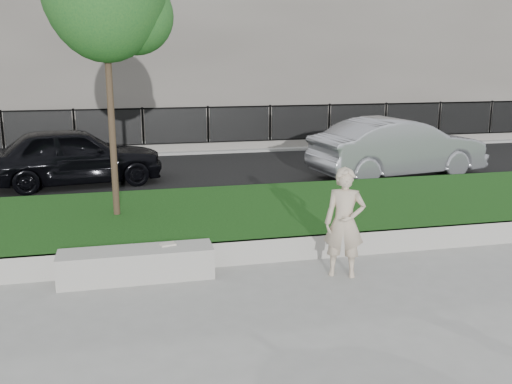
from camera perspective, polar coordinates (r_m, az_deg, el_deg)
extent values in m
plane|color=gray|center=(8.20, -3.55, -10.03)|extent=(90.00, 90.00, 0.00)
cube|color=black|center=(10.94, -6.18, -2.92)|extent=(34.00, 4.00, 0.40)
cube|color=#A6A49B|center=(9.09, -4.66, -6.31)|extent=(34.00, 0.08, 0.40)
cube|color=black|center=(16.30, -8.53, 1.79)|extent=(34.00, 7.00, 0.04)
cube|color=gray|center=(20.72, -9.56, 4.33)|extent=(34.00, 3.00, 0.12)
cube|color=slate|center=(19.70, -9.39, 4.41)|extent=(32.00, 0.30, 0.24)
cube|color=black|center=(19.61, -9.46, 6.22)|extent=(32.00, 0.04, 1.50)
cube|color=black|center=(19.54, -9.54, 8.26)|extent=(32.00, 0.05, 0.05)
cube|color=black|center=(19.68, -9.41, 4.78)|extent=(32.00, 0.05, 0.05)
cube|color=#5B5650|center=(27.51, -10.96, 16.79)|extent=(34.00, 10.00, 10.00)
cube|color=#A6A49B|center=(8.77, -11.84, -7.08)|extent=(2.28, 0.57, 0.47)
imported|color=#C7B399|center=(8.65, 8.84, -3.05)|extent=(0.72, 0.61, 1.67)
cube|color=beige|center=(8.80, -8.82, -5.17)|extent=(0.25, 0.21, 0.03)
cylinder|color=#38281C|center=(10.56, -14.48, 10.91)|extent=(0.12, 0.12, 4.95)
sphere|color=#1C5523|center=(10.78, -12.07, 16.87)|extent=(1.39, 1.39, 1.39)
imported|color=black|center=(15.31, -17.71, 3.48)|extent=(4.62, 2.42, 1.50)
imported|color=#92949A|center=(16.06, 14.03, 4.34)|extent=(5.08, 2.48, 1.60)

